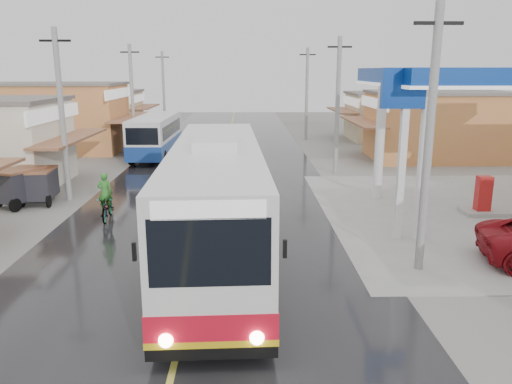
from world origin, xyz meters
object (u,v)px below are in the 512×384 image
(tricycle_near, at_px, (19,185))
(tricycle_far, at_px, (39,184))
(cyclist, at_px, (107,204))
(coach_bus, at_px, (217,201))
(second_bus, at_px, (156,135))

(tricycle_near, height_order, tricycle_far, tricycle_near)
(cyclist, height_order, tricycle_near, cyclist)
(tricycle_far, bearing_deg, tricycle_near, -155.04)
(coach_bus, bearing_deg, tricycle_far, 138.21)
(second_bus, xyz_separation_m, tricycle_far, (-3.30, -12.64, -0.64))
(cyclist, relative_size, tricycle_far, 0.95)
(second_bus, relative_size, cyclist, 4.35)
(second_bus, xyz_separation_m, cyclist, (0.58, -15.40, -0.91))
(second_bus, distance_m, tricycle_near, 13.70)
(coach_bus, xyz_separation_m, cyclist, (-4.86, 4.53, -1.31))
(coach_bus, relative_size, cyclist, 6.49)
(coach_bus, distance_m, cyclist, 6.78)
(coach_bus, distance_m, second_bus, 20.67)
(coach_bus, distance_m, tricycle_far, 11.43)
(coach_bus, distance_m, tricycle_near, 11.75)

